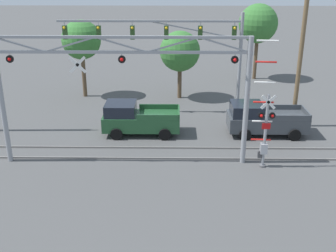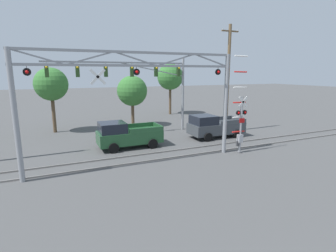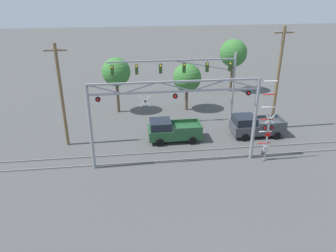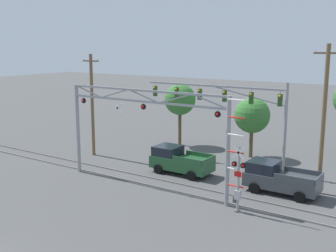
# 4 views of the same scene
# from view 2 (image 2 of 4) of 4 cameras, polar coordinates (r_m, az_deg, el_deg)

# --- Properties ---
(rail_track_near) EXTENTS (80.00, 0.08, 0.10)m
(rail_track_near) POSITION_cam_2_polar(r_m,az_deg,el_deg) (16.84, -6.69, -7.89)
(rail_track_near) COLOR gray
(rail_track_near) RESTS_ON ground_plane
(rail_track_far) EXTENTS (80.00, 0.08, 0.10)m
(rail_track_far) POSITION_cam_2_polar(r_m,az_deg,el_deg) (18.14, -8.05, -6.48)
(rail_track_far) COLOR gray
(rail_track_far) RESTS_ON ground_plane
(crossing_gantry) EXTENTS (13.03, 0.30, 6.84)m
(crossing_gantry) POSITION_cam_2_polar(r_m,az_deg,el_deg) (15.64, -6.81, 7.53)
(crossing_gantry) COLOR gray
(crossing_gantry) RESTS_ON ground_plane
(crossing_signal_mast) EXTENTS (1.24, 0.35, 6.76)m
(crossing_signal_mast) POSITION_cam_2_polar(r_m,az_deg,el_deg) (18.99, 15.48, 0.75)
(crossing_signal_mast) COLOR gray
(crossing_signal_mast) RESTS_ON ground_plane
(traffic_signal_span) EXTENTS (12.62, 0.39, 7.08)m
(traffic_signal_span) POSITION_cam_2_polar(r_m,az_deg,el_deg) (24.32, -5.17, 10.34)
(traffic_signal_span) COLOR gray
(traffic_signal_span) RESTS_ON ground_plane
(pickup_truck_lead) EXTENTS (4.78, 2.36, 2.03)m
(pickup_truck_lead) POSITION_cam_2_polar(r_m,az_deg,el_deg) (20.13, -9.04, -1.90)
(pickup_truck_lead) COLOR #23512D
(pickup_truck_lead) RESTS_ON ground_plane
(pickup_truck_following) EXTENTS (4.88, 2.36, 2.03)m
(pickup_truck_following) POSITION_cam_2_polar(r_m,az_deg,el_deg) (23.37, 9.96, -0.05)
(pickup_truck_following) COLOR #3D4247
(pickup_truck_following) RESTS_ON ground_plane
(utility_pole_right) EXTENTS (1.80, 0.28, 9.89)m
(utility_pole_right) POSITION_cam_2_polar(r_m,az_deg,el_deg) (25.39, 12.92, 10.07)
(utility_pole_right) COLOR brown
(utility_pole_right) RESTS_ON ground_plane
(background_tree_beyond_span) EXTENTS (3.06, 3.06, 6.10)m
(background_tree_beyond_span) POSITION_cam_2_polar(r_m,az_deg,el_deg) (26.85, -24.10, 8.23)
(background_tree_beyond_span) COLOR brown
(background_tree_beyond_span) RESTS_ON ground_plane
(background_tree_far_left_verge) EXTENTS (3.13, 3.13, 5.32)m
(background_tree_far_left_verge) POSITION_cam_2_polar(r_m,az_deg,el_deg) (27.66, -7.81, 7.53)
(background_tree_far_left_verge) COLOR brown
(background_tree_far_left_verge) RESTS_ON ground_plane
(background_tree_far_right_verge) EXTENTS (3.47, 3.47, 6.80)m
(background_tree_far_right_verge) POSITION_cam_2_polar(r_m,az_deg,el_deg) (35.67, 0.48, 10.62)
(background_tree_far_right_verge) COLOR brown
(background_tree_far_right_verge) RESTS_ON ground_plane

